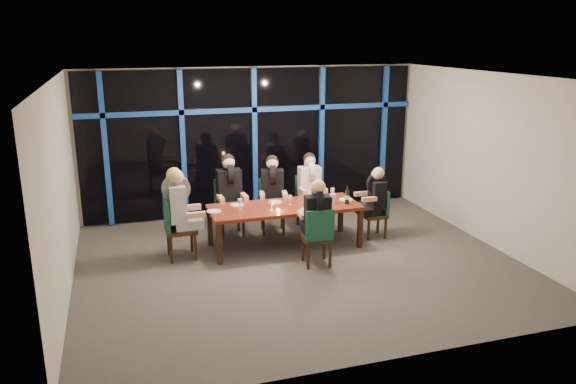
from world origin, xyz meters
name	(u,v)px	position (x,y,z in m)	size (l,w,h in m)	color
room	(300,141)	(0.00, 0.00, 2.02)	(7.04, 7.00, 3.02)	#56504B
window_wall	(255,139)	(0.01, 2.93, 1.55)	(6.86, 0.43, 2.94)	black
dining_table	(285,209)	(0.00, 0.80, 0.68)	(2.60, 1.00, 0.75)	maroon
chair_far_left	(229,204)	(-0.80, 1.72, 0.59)	(0.50, 0.50, 1.05)	#301E10
chair_far_mid	(272,202)	(0.02, 1.68, 0.56)	(0.55, 0.55, 1.00)	#301E10
chair_far_right	(308,198)	(0.78, 1.76, 0.55)	(0.48, 0.48, 0.99)	#301E10
chair_end_left	(175,225)	(-1.88, 0.82, 0.59)	(0.50, 0.50, 1.06)	#301E10
chair_end_right	(378,210)	(1.79, 0.79, 0.50)	(0.43, 0.43, 0.89)	#301E10
chair_near_mid	(318,234)	(0.25, -0.19, 0.54)	(0.49, 0.49, 0.97)	#301E10
diner_far_left	(229,184)	(-0.79, 1.63, 1.00)	(0.53, 0.66, 1.02)	black
diner_far_mid	(272,183)	(0.01, 1.60, 0.96)	(0.55, 0.67, 0.98)	black
diner_far_right	(310,179)	(0.77, 1.67, 0.95)	(0.50, 0.63, 0.97)	silver
diner_end_left	(179,200)	(-1.79, 0.82, 1.01)	(0.66, 0.53, 1.03)	black
diner_end_right	(375,192)	(1.71, 0.79, 0.86)	(0.56, 0.45, 0.87)	black
diner_near_mid	(317,210)	(0.26, -0.11, 0.93)	(0.51, 0.63, 0.95)	black
plate_far_left	(237,205)	(-0.78, 1.07, 0.76)	(0.24, 0.24, 0.01)	white
plate_far_mid	(275,202)	(-0.10, 1.04, 0.76)	(0.24, 0.24, 0.01)	white
plate_far_right	(319,197)	(0.75, 1.11, 0.76)	(0.24, 0.24, 0.01)	white
plate_end_left	(214,211)	(-1.23, 0.83, 0.76)	(0.24, 0.24, 0.01)	white
plate_end_right	(346,200)	(1.15, 0.81, 0.76)	(0.24, 0.24, 0.01)	white
plate_near_mid	(308,209)	(0.31, 0.45, 0.76)	(0.24, 0.24, 0.01)	white
wine_bottle	(347,197)	(1.08, 0.59, 0.88)	(0.08, 0.08, 0.34)	black
water_pitcher	(333,199)	(0.84, 0.67, 0.84)	(0.11, 0.10, 0.18)	silver
tea_light	(278,210)	(-0.19, 0.53, 0.77)	(0.05, 0.05, 0.03)	#FEAB4C
wine_glass_a	(271,203)	(-0.28, 0.62, 0.87)	(0.07, 0.07, 0.17)	silver
wine_glass_b	(290,198)	(0.11, 0.84, 0.87)	(0.06, 0.06, 0.16)	silver
wine_glass_c	(312,198)	(0.46, 0.65, 0.89)	(0.07, 0.07, 0.19)	silver
wine_glass_d	(240,202)	(-0.78, 0.81, 0.89)	(0.07, 0.07, 0.19)	silver
wine_glass_e	(333,191)	(0.97, 1.00, 0.88)	(0.07, 0.07, 0.18)	white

